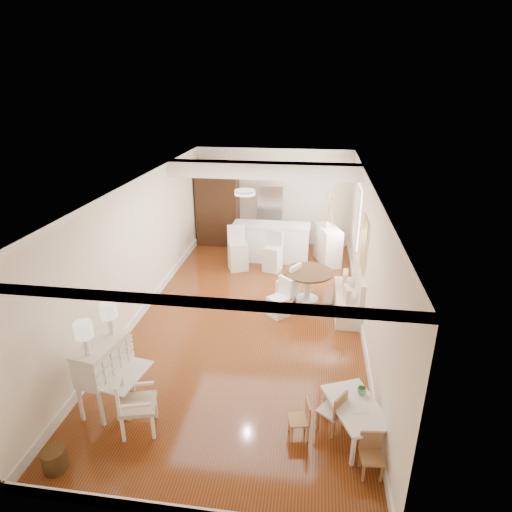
% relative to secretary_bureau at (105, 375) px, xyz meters
% --- Properties ---
extents(room, '(9.00, 9.04, 2.82)m').
position_rel_secretary_bureau_xyz_m(room, '(1.74, 3.22, 1.43)').
color(room, brown).
rests_on(room, ground).
extents(secretary_bureau, '(0.99, 1.00, 1.09)m').
position_rel_secretary_bureau_xyz_m(secretary_bureau, '(0.00, 0.00, 0.00)').
color(secretary_bureau, white).
rests_on(secretary_bureau, ground).
extents(gustavian_armchair, '(0.63, 0.63, 0.89)m').
position_rel_secretary_bureau_xyz_m(gustavian_armchair, '(0.65, -0.40, -0.10)').
color(gustavian_armchair, white).
rests_on(gustavian_armchair, ground).
extents(wicker_basket, '(0.33, 0.33, 0.30)m').
position_rel_secretary_bureau_xyz_m(wicker_basket, '(-0.15, -1.19, -0.40)').
color(wicker_basket, '#4A3217').
rests_on(wicker_basket, ground).
extents(kids_table, '(0.96, 1.17, 0.51)m').
position_rel_secretary_bureau_xyz_m(kids_table, '(3.60, -0.09, -0.29)').
color(kids_table, white).
rests_on(kids_table, ground).
extents(kids_chair_a, '(0.33, 0.33, 0.58)m').
position_rel_secretary_bureau_xyz_m(kids_chair_a, '(2.85, -0.21, -0.26)').
color(kids_chair_a, tan).
rests_on(kids_chair_a, ground).
extents(kids_chair_b, '(0.44, 0.44, 0.65)m').
position_rel_secretary_bureau_xyz_m(kids_chair_b, '(3.28, -0.02, -0.22)').
color(kids_chair_b, '#A27B49').
rests_on(kids_chair_b, ground).
extents(kids_chair_c, '(0.30, 0.30, 0.57)m').
position_rel_secretary_bureau_xyz_m(kids_chair_c, '(3.76, -0.71, -0.26)').
color(kids_chair_c, '#956743').
rests_on(kids_chair_c, ground).
extents(banquette, '(0.52, 1.60, 0.98)m').
position_rel_secretary_bureau_xyz_m(banquette, '(3.69, 3.39, -0.06)').
color(banquette, silver).
rests_on(banquette, ground).
extents(dining_table, '(1.20, 1.20, 0.73)m').
position_rel_secretary_bureau_xyz_m(dining_table, '(2.85, 3.71, -0.18)').
color(dining_table, '#492C17').
rests_on(dining_table, ground).
extents(slip_chair_near, '(0.55, 0.55, 0.81)m').
position_rel_secretary_bureau_xyz_m(slip_chair_near, '(2.28, 3.04, -0.14)').
color(slip_chair_near, white).
rests_on(slip_chair_near, ground).
extents(slip_chair_far, '(0.56, 0.55, 0.84)m').
position_rel_secretary_bureau_xyz_m(slip_chair_far, '(2.42, 3.84, -0.13)').
color(slip_chair_far, white).
rests_on(slip_chair_far, ground).
extents(breakfast_counter, '(2.05, 0.65, 1.03)m').
position_rel_secretary_bureau_xyz_m(breakfast_counter, '(1.80, 5.99, -0.03)').
color(breakfast_counter, white).
rests_on(breakfast_counter, ground).
extents(bar_stool_left, '(0.59, 0.59, 1.15)m').
position_rel_secretary_bureau_xyz_m(bar_stool_left, '(1.02, 5.26, 0.03)').
color(bar_stool_left, silver).
rests_on(bar_stool_left, ground).
extents(bar_stool_right, '(0.51, 0.51, 1.02)m').
position_rel_secretary_bureau_xyz_m(bar_stool_right, '(1.91, 5.30, -0.04)').
color(bar_stool_right, silver).
rests_on(bar_stool_right, ground).
extents(pantry_cabinet, '(1.20, 0.60, 2.30)m').
position_rel_secretary_bureau_xyz_m(pantry_cabinet, '(0.10, 7.07, 0.60)').
color(pantry_cabinet, '#381E11').
rests_on(pantry_cabinet, ground).
extents(fridge, '(0.75, 0.65, 1.80)m').
position_rel_secretary_bureau_xyz_m(fridge, '(2.00, 7.04, 0.35)').
color(fridge, silver).
rests_on(fridge, ground).
extents(sideboard, '(0.75, 1.11, 0.98)m').
position_rel_secretary_bureau_xyz_m(sideboard, '(3.31, 6.05, -0.06)').
color(sideboard, white).
rests_on(sideboard, ground).
extents(pencil_cup, '(0.14, 0.14, 0.10)m').
position_rel_secretary_bureau_xyz_m(pencil_cup, '(3.69, 0.16, 0.01)').
color(pencil_cup, '#62A96E').
rests_on(pencil_cup, kids_table).
extents(branch_vase, '(0.20, 0.20, 0.18)m').
position_rel_secretary_bureau_xyz_m(branch_vase, '(3.26, 6.06, 0.52)').
color(branch_vase, white).
rests_on(branch_vase, sideboard).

